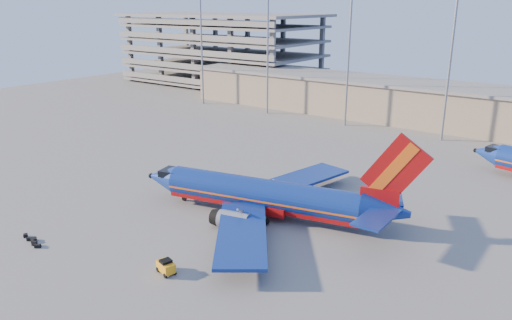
% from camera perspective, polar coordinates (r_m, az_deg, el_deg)
% --- Properties ---
extents(ground, '(220.00, 220.00, 0.00)m').
position_cam_1_polar(ground, '(67.13, -3.95, -4.05)').
color(ground, slate).
rests_on(ground, ground).
extents(terminal_building, '(122.00, 16.00, 8.50)m').
position_cam_1_polar(terminal_building, '(111.59, 19.97, 6.00)').
color(terminal_building, '#88745E').
rests_on(terminal_building, ground).
extents(parking_garage, '(62.00, 32.00, 21.40)m').
position_cam_1_polar(parking_garage, '(159.52, -3.86, 12.88)').
color(parking_garage, slate).
rests_on(parking_garage, ground).
extents(light_mast_row, '(101.60, 1.60, 28.65)m').
position_cam_1_polar(light_mast_row, '(100.18, 15.89, 12.84)').
color(light_mast_row, gray).
rests_on(light_mast_row, ground).
extents(aircraft_main, '(34.84, 33.15, 11.95)m').
position_cam_1_polar(aircraft_main, '(59.82, 1.46, -4.15)').
color(aircraft_main, navy).
rests_on(aircraft_main, ground).
extents(baggage_tug, '(2.19, 1.65, 1.40)m').
position_cam_1_polar(baggage_tug, '(49.25, -10.25, -11.85)').
color(baggage_tug, orange).
rests_on(baggage_tug, ground).
extents(luggage_pile, '(4.10, 1.33, 0.51)m').
position_cam_1_polar(luggage_pile, '(59.46, -24.16, -8.41)').
color(luggage_pile, black).
rests_on(luggage_pile, ground).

